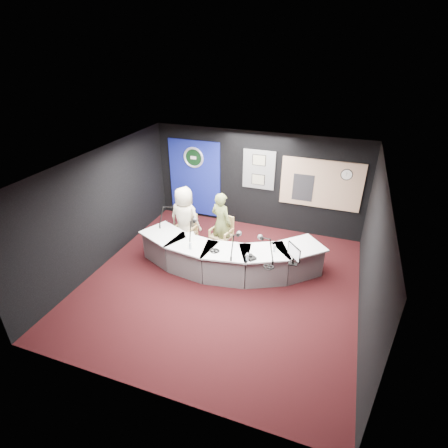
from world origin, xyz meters
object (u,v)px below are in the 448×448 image
(armchair_right, at_px, (221,234))
(person_woman, at_px, (221,223))
(armchair_left, at_px, (186,233))
(person_man, at_px, (185,219))
(broadcast_desk, at_px, (226,256))

(armchair_right, bearing_deg, person_woman, 0.00)
(armchair_left, relative_size, armchair_right, 0.89)
(armchair_right, bearing_deg, person_man, -157.07)
(armchair_right, distance_m, person_man, 1.02)
(armchair_left, xyz_separation_m, armchair_right, (0.94, 0.17, 0.06))
(person_man, bearing_deg, armchair_right, -166.08)
(broadcast_desk, height_order, person_woman, person_woman)
(broadcast_desk, bearing_deg, person_woman, 118.08)
(armchair_right, bearing_deg, armchair_left, -157.07)
(armchair_left, distance_m, person_man, 0.40)
(broadcast_desk, xyz_separation_m, armchair_left, (-1.34, 0.59, 0.08))
(person_woman, bearing_deg, armchair_right, -0.00)
(broadcast_desk, bearing_deg, person_man, 156.30)
(broadcast_desk, bearing_deg, armchair_left, 156.30)
(broadcast_desk, xyz_separation_m, person_man, (-1.34, 0.59, 0.49))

